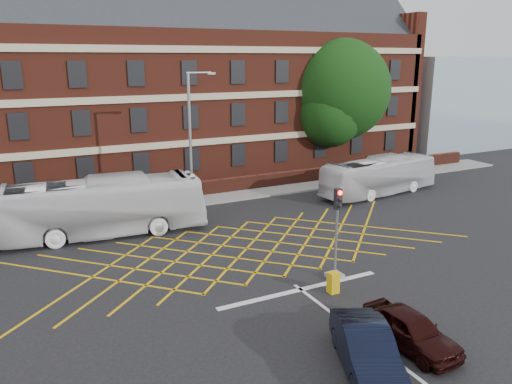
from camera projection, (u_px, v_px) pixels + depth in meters
name	position (u px, v px, depth m)	size (l,w,h in m)	color
ground	(264.00, 262.00, 24.99)	(120.00, 120.00, 0.00)	black
victorian_building	(146.00, 83.00, 42.01)	(51.00, 12.17, 20.40)	#5C2417
boundary_wall	(181.00, 191.00, 36.04)	(56.00, 0.50, 1.10)	#4D1E14
far_pavement	(185.00, 201.00, 35.31)	(60.00, 3.00, 0.12)	slate
glass_block	(443.00, 102.00, 56.59)	(14.00, 10.00, 10.00)	#99B2BF
box_junction_hatching	(247.00, 248.00, 26.71)	(11.50, 0.12, 0.02)	#CC990C
stop_line	(301.00, 289.00, 21.97)	(8.00, 0.30, 0.02)	silver
centre_line	(405.00, 369.00, 16.37)	(0.15, 14.00, 0.02)	silver
bus_left	(97.00, 207.00, 28.27)	(2.83, 12.09, 3.37)	silver
bus_right	(379.00, 176.00, 37.03)	(2.34, 10.00, 2.79)	silver
car_navy	(366.00, 349.00, 16.17)	(1.56, 4.48, 1.48)	black
car_maroon	(410.00, 329.00, 17.50)	(1.57, 3.90, 1.33)	black
deciduous_tree	(339.00, 97.00, 44.62)	(9.01, 9.01, 11.64)	black
traffic_light_near	(336.00, 242.00, 22.72)	(0.70, 0.70, 4.27)	slate
street_lamp	(192.00, 168.00, 31.55)	(2.25, 1.00, 9.07)	slate
utility_cabinet	(333.00, 283.00, 21.59)	(0.43, 0.41, 0.93)	gold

